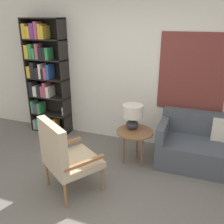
{
  "coord_description": "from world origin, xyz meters",
  "views": [
    {
      "loc": [
        1.07,
        -2.12,
        2.2
      ],
      "look_at": [
        -0.08,
        1.05,
        0.9
      ],
      "focal_mm": 40.0,
      "sensor_mm": 36.0,
      "label": 1
    }
  ],
  "objects_px": {
    "armchair": "(63,154)",
    "side_table": "(135,134)",
    "couch": "(222,150)",
    "table_lamp": "(133,114)",
    "bookshelf": "(44,79)"
  },
  "relations": [
    {
      "from": "armchair",
      "to": "side_table",
      "type": "relative_size",
      "value": 1.82
    },
    {
      "from": "couch",
      "to": "table_lamp",
      "type": "xyz_separation_m",
      "value": [
        -1.35,
        -0.27,
        0.51
      ]
    },
    {
      "from": "armchair",
      "to": "couch",
      "type": "relative_size",
      "value": 0.54
    },
    {
      "from": "armchair",
      "to": "couch",
      "type": "xyz_separation_m",
      "value": [
        1.96,
        1.35,
        -0.28
      ]
    },
    {
      "from": "armchair",
      "to": "side_table",
      "type": "height_order",
      "value": "armchair"
    },
    {
      "from": "couch",
      "to": "side_table",
      "type": "relative_size",
      "value": 3.38
    },
    {
      "from": "couch",
      "to": "table_lamp",
      "type": "distance_m",
      "value": 1.47
    },
    {
      "from": "bookshelf",
      "to": "couch",
      "type": "relative_size",
      "value": 1.14
    },
    {
      "from": "bookshelf",
      "to": "side_table",
      "type": "relative_size",
      "value": 3.86
    },
    {
      "from": "bookshelf",
      "to": "table_lamp",
      "type": "distance_m",
      "value": 2.01
    },
    {
      "from": "bookshelf",
      "to": "armchair",
      "type": "relative_size",
      "value": 2.12
    },
    {
      "from": "armchair",
      "to": "couch",
      "type": "distance_m",
      "value": 2.39
    },
    {
      "from": "couch",
      "to": "side_table",
      "type": "xyz_separation_m",
      "value": [
        -1.29,
        -0.35,
        0.21
      ]
    },
    {
      "from": "bookshelf",
      "to": "armchair",
      "type": "xyz_separation_m",
      "value": [
        1.32,
        -1.59,
        -0.51
      ]
    },
    {
      "from": "couch",
      "to": "side_table",
      "type": "height_order",
      "value": "couch"
    }
  ]
}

